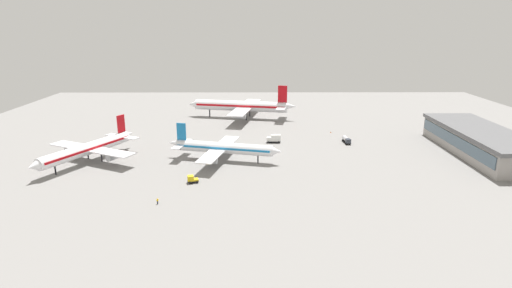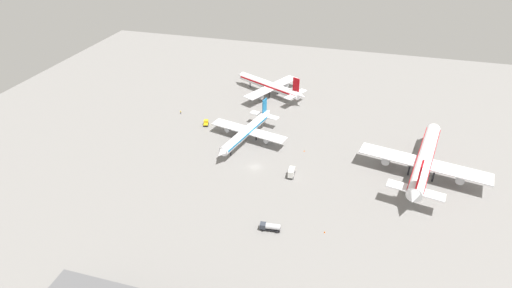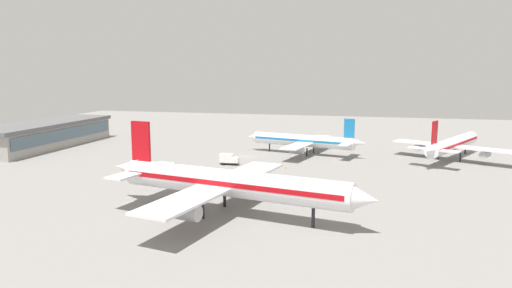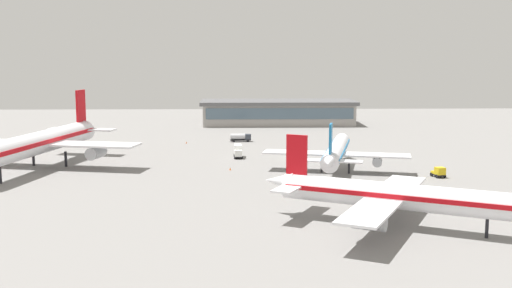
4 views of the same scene
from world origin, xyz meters
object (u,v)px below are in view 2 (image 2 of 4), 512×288
(ground_crew_worker, at_px, (181,112))
(airplane_distant, at_px, (270,86))
(airplane_taxiing, at_px, (425,159))
(safety_cone_near_gate, at_px, (304,151))
(baggage_tug, at_px, (206,123))
(fuel_truck, at_px, (270,227))
(airplane_at_gate, at_px, (247,131))
(catering_truck, at_px, (291,172))
(safety_cone_mid_apron, at_px, (325,232))

(ground_crew_worker, bearing_deg, airplane_distant, 175.26)
(airplane_taxiing, xyz_separation_m, ground_crew_worker, (-105.57, 19.84, -5.45))
(safety_cone_near_gate, bearing_deg, baggage_tug, 168.20)
(fuel_truck, bearing_deg, airplane_at_gate, -70.96)
(airplane_at_gate, xyz_separation_m, ground_crew_worker, (-36.85, 14.90, -3.78))
(airplane_at_gate, relative_size, safety_cone_near_gate, 68.94)
(airplane_distant, bearing_deg, catering_truck, 137.14)
(airplane_at_gate, height_order, airplane_taxiing, airplane_taxiing)
(baggage_tug, bearing_deg, airplane_distant, -41.83)
(ground_crew_worker, relative_size, safety_cone_mid_apron, 2.78)
(airplane_at_gate, bearing_deg, safety_cone_mid_apron, 53.81)
(airplane_taxiing, bearing_deg, airplane_distant, 65.53)
(catering_truck, bearing_deg, airplane_at_gate, 47.19)
(airplane_taxiing, relative_size, fuel_truck, 8.77)
(catering_truck, bearing_deg, airplane_taxiing, -75.22)
(airplane_taxiing, bearing_deg, safety_cone_mid_apron, 154.73)
(catering_truck, xyz_separation_m, ground_crew_worker, (-59.53, 34.15, -0.85))
(baggage_tug, distance_m, ground_crew_worker, 16.95)
(airplane_distant, xyz_separation_m, catering_truck, (24.56, -65.83, -3.26))
(catering_truck, distance_m, safety_cone_near_gate, 17.69)
(airplane_distant, height_order, fuel_truck, airplane_distant)
(fuel_truck, relative_size, ground_crew_worker, 3.86)
(airplane_taxiing, relative_size, baggage_tug, 15.78)
(ground_crew_worker, height_order, safety_cone_near_gate, ground_crew_worker)
(airplane_at_gate, relative_size, fuel_truck, 6.41)
(airplane_distant, xyz_separation_m, safety_cone_mid_apron, (40.25, -91.90, -4.66))
(airplane_at_gate, distance_m, baggage_tug, 23.09)
(airplane_taxiing, relative_size, safety_cone_near_gate, 94.27)
(ground_crew_worker, bearing_deg, safety_cone_near_gate, 117.95)
(airplane_at_gate, bearing_deg, airplane_taxiing, 99.44)
(airplane_distant, relative_size, safety_cone_mid_apron, 69.31)
(airplane_at_gate, height_order, baggage_tug, airplane_at_gate)
(safety_cone_near_gate, bearing_deg, ground_crew_worker, 164.85)
(airplane_at_gate, bearing_deg, airplane_distant, -164.15)
(airplane_distant, relative_size, baggage_tug, 11.61)
(baggage_tug, relative_size, catering_truck, 0.63)
(airplane_taxiing, xyz_separation_m, airplane_distant, (-70.60, 51.51, -1.34))
(airplane_at_gate, relative_size, airplane_distant, 0.99)
(safety_cone_mid_apron, bearing_deg, airplane_at_gate, 130.26)
(baggage_tug, bearing_deg, airplane_at_gate, -125.23)
(airplane_taxiing, distance_m, fuel_truck, 64.17)
(baggage_tug, height_order, ground_crew_worker, baggage_tug)
(airplane_taxiing, height_order, fuel_truck, airplane_taxiing)
(catering_truck, bearing_deg, fuel_truck, 176.20)
(airplane_distant, height_order, ground_crew_worker, airplane_distant)
(airplane_distant, height_order, safety_cone_mid_apron, airplane_distant)
(airplane_at_gate, relative_size, ground_crew_worker, 24.77)
(airplane_distant, bearing_deg, ground_crew_worker, 68.84)
(baggage_tug, xyz_separation_m, safety_cone_mid_apron, (59.80, -53.20, -0.86))
(airplane_at_gate, height_order, fuel_truck, airplane_at_gate)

